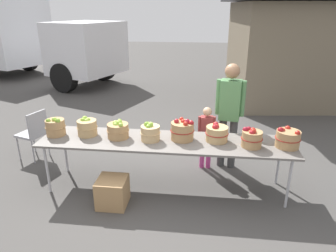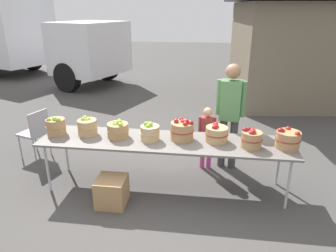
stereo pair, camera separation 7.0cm
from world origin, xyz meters
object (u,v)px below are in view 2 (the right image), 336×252
(market_table, at_px, (165,143))
(apple_basket_red_1, at_px, (217,133))
(apple_basket_red_2, at_px, (251,138))
(child_customer, at_px, (207,133))
(apple_basket_green_1, at_px, (87,127))
(vendor_adult, at_px, (230,109))
(produce_crate, at_px, (112,191))
(apple_basket_red_3, at_px, (288,139))
(folding_chair, at_px, (36,130))
(apple_basket_green_2, at_px, (118,130))
(apple_basket_red_0, at_px, (182,130))
(box_truck, at_px, (15,35))
(apple_basket_green_3, at_px, (150,132))
(apple_basket_green_0, at_px, (56,126))

(market_table, xyz_separation_m, apple_basket_red_1, (0.70, 0.07, 0.15))
(apple_basket_red_2, relative_size, child_customer, 0.27)
(apple_basket_green_1, distance_m, vendor_adult, 2.17)
(apple_basket_red_1, bearing_deg, produce_crate, -157.21)
(apple_basket_red_3, distance_m, folding_chair, 4.03)
(apple_basket_green_2, bearing_deg, folding_chair, 158.57)
(apple_basket_green_2, relative_size, vendor_adult, 0.19)
(apple_basket_red_0, bearing_deg, apple_basket_green_2, -177.48)
(apple_basket_red_2, xyz_separation_m, apple_basket_red_3, (0.47, 0.05, -0.00))
(apple_basket_red_1, relative_size, apple_basket_red_2, 1.13)
(market_table, distance_m, apple_basket_green_2, 0.69)
(apple_basket_red_2, bearing_deg, apple_basket_red_1, 162.96)
(vendor_adult, bearing_deg, box_truck, -30.17)
(apple_basket_green_2, bearing_deg, vendor_adult, 24.90)
(folding_chair, bearing_deg, apple_basket_red_1, 96.25)
(apple_basket_red_0, xyz_separation_m, apple_basket_red_2, (0.92, -0.13, -0.01))
(vendor_adult, bearing_deg, apple_basket_green_2, 35.05)
(apple_basket_green_3, relative_size, apple_basket_red_3, 0.86)
(apple_basket_red_0, bearing_deg, produce_crate, -147.32)
(apple_basket_red_0, relative_size, folding_chair, 0.39)
(folding_chair, relative_size, produce_crate, 2.25)
(apple_basket_green_1, bearing_deg, apple_basket_red_0, 0.04)
(apple_basket_red_3, distance_m, produce_crate, 2.41)
(apple_basket_green_1, xyz_separation_m, apple_basket_red_2, (2.28, -0.13, 0.00))
(apple_basket_green_1, bearing_deg, market_table, -3.42)
(apple_basket_red_1, distance_m, box_truck, 10.22)
(market_table, height_order, child_customer, child_customer)
(apple_basket_green_1, height_order, vendor_adult, vendor_adult)
(apple_basket_red_0, relative_size, apple_basket_red_2, 1.18)
(child_customer, height_order, box_truck, box_truck)
(market_table, distance_m, apple_basket_red_3, 1.62)
(vendor_adult, distance_m, folding_chair, 3.29)
(apple_basket_green_0, xyz_separation_m, apple_basket_red_1, (2.29, 0.05, -0.01))
(apple_basket_red_3, relative_size, box_truck, 0.04)
(child_customer, bearing_deg, apple_basket_green_1, 17.71)
(apple_basket_green_2, xyz_separation_m, vendor_adult, (1.59, 0.74, 0.14))
(market_table, relative_size, apple_basket_red_1, 10.99)
(apple_basket_green_3, xyz_separation_m, folding_chair, (-2.13, 0.69, -0.36))
(folding_chair, bearing_deg, market_table, 91.33)
(apple_basket_green_3, distance_m, produce_crate, 0.94)
(apple_basket_red_2, height_order, vendor_adult, vendor_adult)
(apple_basket_red_0, distance_m, box_truck, 9.89)
(market_table, bearing_deg, box_truck, 132.77)
(apple_basket_red_3, height_order, box_truck, box_truck)
(apple_basket_green_0, bearing_deg, child_customer, 16.84)
(apple_basket_green_0, height_order, apple_basket_green_3, apple_basket_green_0)
(apple_basket_green_2, distance_m, box_truck, 9.32)
(apple_basket_red_0, relative_size, produce_crate, 0.87)
(apple_basket_green_1, xyz_separation_m, child_customer, (1.71, 0.60, -0.26))
(market_table, height_order, produce_crate, market_table)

